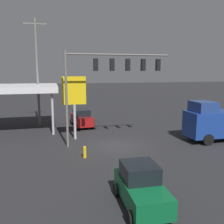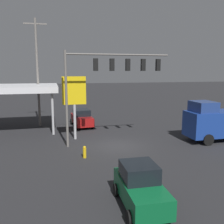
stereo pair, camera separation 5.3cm
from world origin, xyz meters
name	(u,v)px [view 2 (the right image)]	position (x,y,z in m)	size (l,w,h in m)	color
ground_plane	(118,146)	(0.00, 0.00, 0.00)	(200.00, 200.00, 0.00)	#262628
traffic_signal_assembly	(110,73)	(0.45, -0.82, 6.04)	(8.78, 0.43, 7.79)	slate
utility_pole	(37,71)	(6.58, -9.41, 6.14)	(2.40, 0.26, 11.70)	slate
price_sign	(74,94)	(3.24, -2.99, 4.13)	(2.11, 0.27, 5.69)	#B7B7BC
sedan_far	(82,118)	(2.00, -8.02, 0.95)	(2.33, 4.53, 1.93)	maroon
hatchback_crossing	(140,187)	(1.42, 9.24, 0.95)	(2.06, 3.85, 1.97)	#0C592D
delivery_truck	(221,122)	(-9.42, 0.55, 1.69)	(6.80, 2.56, 3.58)	navy
fire_hydrant	(85,152)	(3.07, 2.21, 0.44)	(0.24, 0.24, 0.88)	gold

